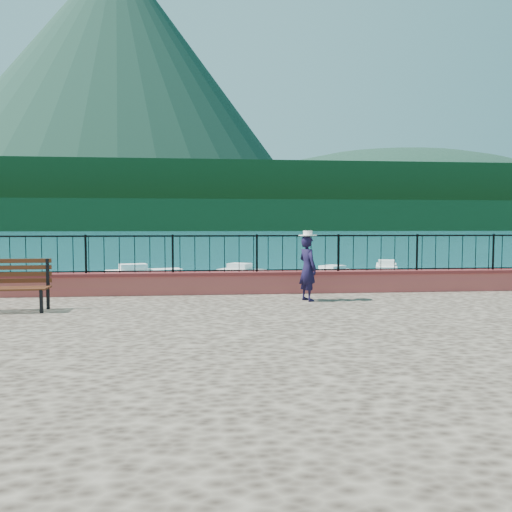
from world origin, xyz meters
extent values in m
plane|color=#19596B|center=(0.00, 0.00, 0.00)|extent=(2000.00, 2000.00, 0.00)
cube|color=#A3473B|center=(0.00, 3.70, 1.49)|extent=(28.00, 0.46, 0.58)
cube|color=black|center=(0.00, 3.70, 2.25)|extent=(27.00, 0.05, 0.95)
cube|color=#2D231C|center=(-2.00, 12.00, 0.15)|extent=(2.00, 16.00, 0.30)
cube|color=black|center=(0.00, 300.00, 9.00)|extent=(900.00, 60.00, 18.00)
cube|color=black|center=(0.00, 360.00, 22.00)|extent=(900.00, 120.00, 44.00)
cone|color=#142D23|center=(-120.00, 700.00, 190.00)|extent=(560.00, 560.00, 380.00)
ellipsoid|color=#142D23|center=(220.00, 560.00, 0.00)|extent=(448.00, 384.00, 180.00)
cube|color=maroon|center=(-5.93, 1.66, 1.99)|extent=(1.97, 0.16, 0.60)
imported|color=black|center=(0.77, 2.28, 1.98)|extent=(0.57, 0.67, 1.56)
cylinder|color=white|center=(0.77, 2.28, 2.82)|extent=(0.44, 0.44, 0.12)
cube|color=white|center=(-2.86, 7.73, 0.40)|extent=(4.25, 1.85, 0.80)
cube|color=white|center=(5.21, 13.63, 0.40)|extent=(4.00, 1.73, 0.80)
cube|color=silver|center=(5.81, 18.22, 0.40)|extent=(3.61, 3.37, 0.80)
cube|color=white|center=(-5.26, 20.28, 0.40)|extent=(4.52, 2.50, 0.80)
cube|color=silver|center=(0.77, 19.71, 0.40)|extent=(3.63, 2.92, 0.80)
cube|color=silver|center=(10.20, 22.38, 0.40)|extent=(2.57, 4.17, 0.80)
camera|label=1|loc=(-1.63, -9.38, 2.99)|focal=35.00mm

